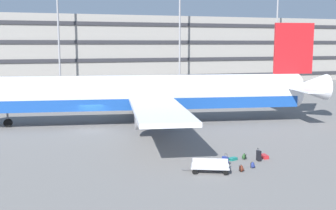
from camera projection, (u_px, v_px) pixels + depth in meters
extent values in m
plane|color=slate|center=(92.00, 129.00, 42.72)|extent=(600.00, 600.00, 0.00)
cube|color=gray|center=(64.00, 51.00, 88.12)|extent=(154.41, 16.08, 14.61)
cube|color=#2D2D33|center=(67.00, 79.00, 81.24)|extent=(152.87, 0.24, 0.70)
cube|color=#2D2D33|center=(66.00, 61.00, 80.70)|extent=(152.87, 0.24, 0.70)
cube|color=#2D2D33|center=(66.00, 42.00, 80.16)|extent=(152.87, 0.24, 0.70)
cube|color=#2D2D33|center=(65.00, 23.00, 79.62)|extent=(152.87, 0.24, 0.70)
cylinder|color=silver|center=(139.00, 93.00, 44.88)|extent=(36.82, 9.59, 3.82)
cube|color=#19479E|center=(139.00, 102.00, 45.04)|extent=(35.36, 9.28, 1.22)
cone|color=silver|center=(308.00, 87.00, 47.57)|extent=(5.01, 3.75, 3.06)
cube|color=red|center=(294.00, 48.00, 46.64)|extent=(4.59, 1.08, 5.73)
cube|color=silver|center=(303.00, 89.00, 43.67)|extent=(2.69, 5.95, 0.20)
cube|color=silver|center=(276.00, 83.00, 50.77)|extent=(2.69, 5.95, 0.20)
cube|color=silver|center=(158.00, 109.00, 35.65)|extent=(6.79, 15.91, 0.36)
cube|color=silver|center=(141.00, 86.00, 54.47)|extent=(6.79, 15.91, 0.36)
cylinder|color=#9E9EA3|center=(149.00, 118.00, 38.50)|extent=(3.03, 2.51, 2.10)
cylinder|color=#9E9EA3|center=(139.00, 99.00, 51.89)|extent=(3.03, 2.51, 2.10)
cylinder|color=black|center=(8.00, 123.00, 43.39)|extent=(0.94, 0.49, 0.90)
cylinder|color=slate|center=(8.00, 116.00, 43.27)|extent=(0.20, 0.20, 1.55)
cylinder|color=black|center=(154.00, 122.00, 43.94)|extent=(0.94, 0.49, 0.90)
cylinder|color=slate|center=(154.00, 115.00, 43.83)|extent=(0.20, 0.20, 1.55)
cylinder|color=black|center=(151.00, 117.00, 47.12)|extent=(0.94, 0.49, 0.90)
cylinder|color=slate|center=(151.00, 110.00, 47.01)|extent=(0.20, 0.20, 1.55)
cylinder|color=gray|center=(59.00, 34.00, 75.69)|extent=(0.36, 0.36, 20.98)
cylinder|color=gray|center=(180.00, 26.00, 82.36)|extent=(0.36, 0.36, 24.57)
cylinder|color=gray|center=(277.00, 36.00, 89.17)|extent=(0.36, 0.36, 21.02)
cube|color=navy|center=(225.00, 161.00, 29.68)|extent=(0.41, 0.49, 0.62)
cylinder|color=#333338|center=(227.00, 155.00, 29.58)|extent=(0.02, 0.02, 0.19)
cylinder|color=#333338|center=(225.00, 155.00, 29.75)|extent=(0.02, 0.02, 0.19)
cube|color=black|center=(226.00, 154.00, 29.65)|extent=(0.12, 0.22, 0.02)
cylinder|color=black|center=(226.00, 166.00, 29.54)|extent=(0.05, 0.04, 0.05)
cylinder|color=black|center=(222.00, 165.00, 29.78)|extent=(0.05, 0.04, 0.05)
cylinder|color=black|center=(228.00, 165.00, 29.67)|extent=(0.05, 0.04, 0.05)
cylinder|color=black|center=(224.00, 165.00, 29.92)|extent=(0.05, 0.04, 0.05)
cube|color=black|center=(259.00, 155.00, 30.86)|extent=(0.24, 0.41, 0.76)
cylinder|color=#333338|center=(257.00, 149.00, 30.87)|extent=(0.02, 0.02, 0.17)
cylinder|color=#333338|center=(259.00, 150.00, 30.66)|extent=(0.02, 0.02, 0.17)
cube|color=black|center=(258.00, 148.00, 30.76)|extent=(0.03, 0.22, 0.02)
cylinder|color=black|center=(259.00, 160.00, 31.09)|extent=(0.05, 0.02, 0.05)
cylinder|color=black|center=(261.00, 161.00, 30.79)|extent=(0.05, 0.02, 0.05)
cylinder|color=black|center=(256.00, 160.00, 31.04)|extent=(0.05, 0.02, 0.05)
cylinder|color=black|center=(259.00, 161.00, 30.74)|extent=(0.05, 0.02, 0.05)
cube|color=#147266|center=(233.00, 159.00, 31.11)|extent=(0.73, 0.57, 0.20)
cube|color=black|center=(230.00, 160.00, 30.91)|extent=(0.09, 0.19, 0.02)
cube|color=#B21E23|center=(264.00, 156.00, 31.65)|extent=(0.45, 0.79, 0.28)
cube|color=black|center=(262.00, 155.00, 32.04)|extent=(0.20, 0.05, 0.02)
ellipsoid|color=#264C26|center=(244.00, 157.00, 31.27)|extent=(0.42, 0.41, 0.47)
ellipsoid|color=#264C26|center=(243.00, 157.00, 31.34)|extent=(0.25, 0.24, 0.21)
torus|color=black|center=(245.00, 153.00, 31.21)|extent=(0.07, 0.06, 0.08)
cube|color=black|center=(245.00, 157.00, 31.13)|extent=(0.04, 0.04, 0.40)
cube|color=black|center=(246.00, 156.00, 31.28)|extent=(0.04, 0.04, 0.40)
ellipsoid|color=navy|center=(253.00, 165.00, 29.10)|extent=(0.44, 0.44, 0.44)
ellipsoid|color=navy|center=(254.00, 166.00, 29.06)|extent=(0.26, 0.26, 0.20)
torus|color=black|center=(252.00, 162.00, 29.08)|extent=(0.07, 0.07, 0.08)
cube|color=black|center=(252.00, 165.00, 29.24)|extent=(0.04, 0.04, 0.38)
cube|color=black|center=(251.00, 165.00, 29.06)|extent=(0.04, 0.04, 0.38)
ellipsoid|color=#592619|center=(241.00, 168.00, 28.27)|extent=(0.27, 0.35, 0.48)
ellipsoid|color=#592619|center=(243.00, 169.00, 28.30)|extent=(0.13, 0.24, 0.22)
torus|color=black|center=(241.00, 165.00, 28.22)|extent=(0.02, 0.08, 0.08)
cube|color=black|center=(239.00, 168.00, 28.33)|extent=(0.03, 0.04, 0.41)
cube|color=black|center=(240.00, 169.00, 28.15)|extent=(0.03, 0.04, 0.41)
cube|color=#B7B7BC|center=(210.00, 166.00, 28.13)|extent=(2.90, 2.20, 0.12)
cylinder|color=#4C4C51|center=(186.00, 169.00, 28.32)|extent=(0.67, 0.31, 0.05)
cube|color=#B7B7BC|center=(210.00, 166.00, 27.49)|extent=(2.30, 0.98, 0.40)
cube|color=#B7B7BC|center=(210.00, 161.00, 28.71)|extent=(2.30, 0.98, 0.40)
cylinder|color=black|center=(195.00, 172.00, 27.72)|extent=(0.37, 0.23, 0.36)
cylinder|color=black|center=(195.00, 167.00, 28.81)|extent=(0.37, 0.23, 0.36)
cylinder|color=black|center=(226.00, 173.00, 27.53)|extent=(0.37, 0.23, 0.36)
cylinder|color=black|center=(225.00, 168.00, 28.62)|extent=(0.37, 0.23, 0.36)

